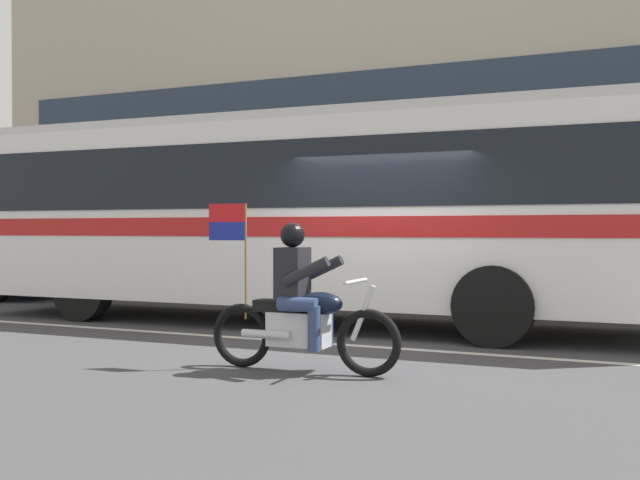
# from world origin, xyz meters

# --- Properties ---
(ground_plane) EXTENTS (60.00, 60.00, 0.00)m
(ground_plane) POSITION_xyz_m (0.00, 0.00, 0.00)
(ground_plane) COLOR #3D3D3F
(sidewalk_curb) EXTENTS (28.00, 3.80, 0.15)m
(sidewalk_curb) POSITION_xyz_m (0.00, 5.10, 0.07)
(sidewalk_curb) COLOR #B7B2A8
(sidewalk_curb) RESTS_ON ground_plane
(lane_center_stripe) EXTENTS (26.60, 0.14, 0.01)m
(lane_center_stripe) POSITION_xyz_m (0.00, -0.60, 0.00)
(lane_center_stripe) COLOR silver
(lane_center_stripe) RESTS_ON ground_plane
(office_building_facade) EXTENTS (28.00, 0.89, 12.81)m
(office_building_facade) POSITION_xyz_m (0.00, 7.39, 6.41)
(office_building_facade) COLOR #B2A893
(office_building_facade) RESTS_ON ground_plane
(transit_bus) EXTENTS (11.44, 2.78, 3.22)m
(transit_bus) POSITION_xyz_m (-1.63, 1.19, 1.88)
(transit_bus) COLOR white
(transit_bus) RESTS_ON ground_plane
(motorcycle_with_rider) EXTENTS (2.20, 0.64, 1.78)m
(motorcycle_with_rider) POSITION_xyz_m (-0.00, -2.47, 0.67)
(motorcycle_with_rider) COLOR black
(motorcycle_with_rider) RESTS_ON ground_plane
(fire_hydrant) EXTENTS (0.22, 0.30, 0.75)m
(fire_hydrant) POSITION_xyz_m (1.84, 4.31, 0.52)
(fire_hydrant) COLOR red
(fire_hydrant) RESTS_ON sidewalk_curb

